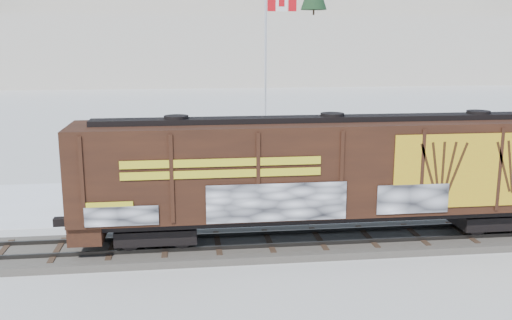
{
  "coord_description": "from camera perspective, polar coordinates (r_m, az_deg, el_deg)",
  "views": [
    {
      "loc": [
        -3.13,
        -20.94,
        7.99
      ],
      "look_at": [
        -0.12,
        3.0,
        2.89
      ],
      "focal_mm": 40.0,
      "sensor_mm": 36.0,
      "label": 1
    }
  ],
  "objects": [
    {
      "name": "ground",
      "position": [
        22.63,
        1.27,
        -8.74
      ],
      "size": [
        500.0,
        500.0,
        0.0
      ],
      "primitive_type": "plane",
      "color": "white",
      "rests_on": "ground"
    },
    {
      "name": "rail_track",
      "position": [
        22.58,
        1.28,
        -8.39
      ],
      "size": [
        50.0,
        3.4,
        0.43
      ],
      "color": "#59544C",
      "rests_on": "ground"
    },
    {
      "name": "parking_strip",
      "position": [
        29.7,
        -0.85,
        -3.63
      ],
      "size": [
        40.0,
        8.0,
        0.03
      ],
      "primitive_type": "cube",
      "color": "white",
      "rests_on": "ground"
    },
    {
      "name": "hillside",
      "position": [
        160.89,
        -6.25,
        14.16
      ],
      "size": [
        360.0,
        110.0,
        93.0
      ],
      "color": "white",
      "rests_on": "ground"
    },
    {
      "name": "hopper_railcar",
      "position": [
        22.21,
        7.5,
        -0.98
      ],
      "size": [
        19.55,
        3.06,
        4.73
      ],
      "color": "black",
      "rests_on": "rail_track"
    },
    {
      "name": "flagpole",
      "position": [
        34.84,
        1.12,
        5.29
      ],
      "size": [
        2.3,
        0.9,
        10.82
      ],
      "color": "silver",
      "rests_on": "ground"
    },
    {
      "name": "car_silver",
      "position": [
        28.46,
        -14.13,
        -3.13
      ],
      "size": [
        4.58,
        2.49,
        1.48
      ],
      "primitive_type": "imported",
      "rotation": [
        0.0,
        0.0,
        1.39
      ],
      "color": "silver",
      "rests_on": "parking_strip"
    },
    {
      "name": "car_white",
      "position": [
        27.9,
        -6.91,
        -3.26
      ],
      "size": [
        4.4,
        2.99,
        1.37
      ],
      "primitive_type": "imported",
      "rotation": [
        0.0,
        0.0,
        1.98
      ],
      "color": "silver",
      "rests_on": "parking_strip"
    },
    {
      "name": "car_dark",
      "position": [
        32.4,
        20.13,
        -1.64
      ],
      "size": [
        5.38,
        2.54,
        1.52
      ],
      "primitive_type": "imported",
      "rotation": [
        0.0,
        0.0,
        1.65
      ],
      "color": "black",
      "rests_on": "parking_strip"
    }
  ]
}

